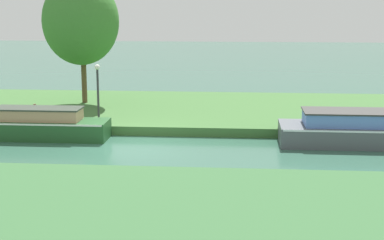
# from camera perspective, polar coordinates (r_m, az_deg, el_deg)

# --- Properties ---
(ground_plane) EXTENTS (120.00, 120.00, 0.00)m
(ground_plane) POSITION_cam_1_polar(r_m,az_deg,el_deg) (23.61, -5.55, -2.63)
(ground_plane) COLOR #325D4B
(riverbank_far) EXTENTS (72.00, 10.00, 0.40)m
(riverbank_far) POSITION_cam_1_polar(r_m,az_deg,el_deg) (30.32, -3.23, 0.95)
(riverbank_far) COLOR #3B6631
(riverbank_far) RESTS_ON ground_plane
(riverbank_near) EXTENTS (72.00, 10.00, 0.40)m
(riverbank_near) POSITION_cam_1_polar(r_m,az_deg,el_deg) (15.19, -11.65, -10.16)
(riverbank_near) COLOR #335F34
(riverbank_near) RESTS_ON ground_plane
(forest_barge) EXTENTS (6.04, 1.57, 1.32)m
(forest_barge) POSITION_cam_1_polar(r_m,az_deg,el_deg) (25.71, -14.65, -0.50)
(forest_barge) COLOR #235027
(forest_barge) RESTS_ON ground_plane
(slate_narrowboat) EXTENTS (5.96, 2.20, 1.39)m
(slate_narrowboat) POSITION_cam_1_polar(r_m,az_deg,el_deg) (24.70, 15.33, -0.92)
(slate_narrowboat) COLOR #4F545A
(slate_narrowboat) RESTS_ON ground_plane
(willow_tree_left) EXTENTS (3.90, 3.90, 6.51)m
(willow_tree_left) POSITION_cam_1_polar(r_m,az_deg,el_deg) (31.22, -10.64, 9.31)
(willow_tree_left) COLOR brown
(willow_tree_left) RESTS_ON riverbank_far
(lamp_post) EXTENTS (0.24, 0.24, 2.52)m
(lamp_post) POSITION_cam_1_polar(r_m,az_deg,el_deg) (26.87, -9.04, 3.38)
(lamp_post) COLOR #333338
(lamp_post) RESTS_ON riverbank_far
(mooring_post_near) EXTENTS (0.13, 0.13, 0.83)m
(mooring_post_near) POSITION_cam_1_polar(r_m,az_deg,el_deg) (27.07, -14.84, 0.62)
(mooring_post_near) COLOR #553125
(mooring_post_near) RESTS_ON riverbank_far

